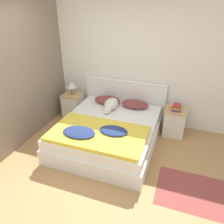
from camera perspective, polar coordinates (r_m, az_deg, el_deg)
ground_plane at (r=3.61m, az=-8.61°, el=-16.43°), size 16.00×16.00×0.00m
wall_back at (r=4.73m, az=2.42°, el=12.69°), size 9.00×0.06×2.55m
wall_side_left at (r=4.48m, az=-20.29°, el=10.17°), size 0.06×3.10×2.55m
bed at (r=4.17m, az=-0.93°, el=-5.31°), size 1.75×2.01×0.46m
headboard at (r=4.90m, az=3.24°, el=3.41°), size 1.83×0.06×0.93m
nightstand_left at (r=5.15m, az=-10.12°, el=1.77°), size 0.43×0.42×0.56m
nightstand_right at (r=4.57m, az=16.00°, el=-2.49°), size 0.43×0.42×0.56m
pillow_left at (r=4.75m, az=-1.22°, el=3.15°), size 0.57×0.38×0.12m
pillow_right at (r=4.58m, az=6.00°, el=2.06°), size 0.57×0.38×0.12m
quilt at (r=3.63m, az=-3.87°, el=-5.57°), size 1.59×0.93×0.12m
dog at (r=4.45m, az=-0.31°, el=1.93°), size 0.26×0.62×0.21m
book_stack at (r=4.41m, az=16.48°, el=1.12°), size 0.19×0.24×0.10m
table_lamp at (r=4.96m, az=-10.58°, el=6.94°), size 0.23×0.23×0.29m
rug at (r=3.57m, az=21.71°, el=-19.17°), size 1.19×0.79×0.00m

